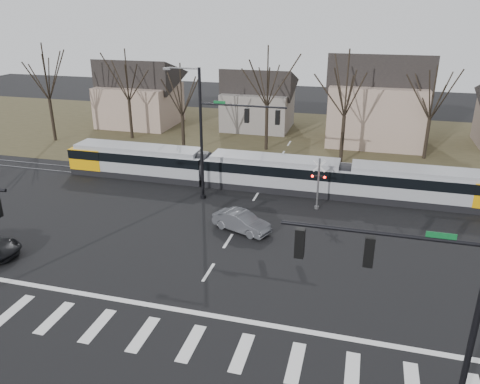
# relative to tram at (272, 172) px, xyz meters

# --- Properties ---
(ground) EXTENTS (140.00, 140.00, 0.00)m
(ground) POSITION_rel_tram_xyz_m (-0.89, -16.00, -1.51)
(ground) COLOR black
(grass_verge) EXTENTS (140.00, 28.00, 0.01)m
(grass_verge) POSITION_rel_tram_xyz_m (-0.89, 16.00, -1.51)
(grass_verge) COLOR #38331E
(grass_verge) RESTS_ON ground
(crosswalk) EXTENTS (27.00, 2.60, 0.01)m
(crosswalk) POSITION_rel_tram_xyz_m (-0.89, -20.00, -1.51)
(crosswalk) COLOR silver
(crosswalk) RESTS_ON ground
(stop_line) EXTENTS (28.00, 0.35, 0.01)m
(stop_line) POSITION_rel_tram_xyz_m (-0.89, -17.80, -1.51)
(stop_line) COLOR silver
(stop_line) RESTS_ON ground
(lane_dashes) EXTENTS (0.18, 30.00, 0.01)m
(lane_dashes) POSITION_rel_tram_xyz_m (-0.89, -0.00, -1.51)
(lane_dashes) COLOR silver
(lane_dashes) RESTS_ON ground
(rail_pair) EXTENTS (90.00, 1.52, 0.06)m
(rail_pair) POSITION_rel_tram_xyz_m (-0.89, -0.20, -1.48)
(rail_pair) COLOR #59595E
(rail_pair) RESTS_ON ground
(tram) EXTENTS (36.64, 2.72, 2.78)m
(tram) POSITION_rel_tram_xyz_m (0.00, 0.00, 0.00)
(tram) COLOR gray
(tram) RESTS_ON ground
(sedan) EXTENTS (4.21, 5.08, 1.35)m
(sedan) POSITION_rel_tram_xyz_m (-0.43, -8.30, -0.84)
(sedan) COLOR #47484D
(sedan) RESTS_ON ground
(signal_pole_near_right) EXTENTS (6.72, 0.44, 8.00)m
(signal_pole_near_right) POSITION_rel_tram_xyz_m (9.23, -22.00, 3.65)
(signal_pole_near_right) COLOR black
(signal_pole_near_right) RESTS_ON ground
(signal_pole_far) EXTENTS (9.28, 0.44, 10.20)m
(signal_pole_far) POSITION_rel_tram_xyz_m (-3.30, -3.50, 4.19)
(signal_pole_far) COLOR black
(signal_pole_far) RESTS_ON ground
(rail_crossing_signal) EXTENTS (1.08, 0.36, 4.00)m
(rail_crossing_signal) POSITION_rel_tram_xyz_m (4.11, -3.21, 0.37)
(rail_crossing_signal) COLOR #59595B
(rail_crossing_signal) RESTS_ON ground
(tree_row) EXTENTS (59.20, 7.20, 10.00)m
(tree_row) POSITION_rel_tram_xyz_m (1.11, 10.00, 3.49)
(tree_row) COLOR black
(tree_row) RESTS_ON ground
(house_a) EXTENTS (9.72, 8.64, 8.60)m
(house_a) POSITION_rel_tram_xyz_m (-20.89, 18.00, 2.95)
(house_a) COLOR gray
(house_a) RESTS_ON ground
(house_b) EXTENTS (8.64, 7.56, 7.65)m
(house_b) POSITION_rel_tram_xyz_m (-5.89, 20.00, 2.46)
(house_b) COLOR slate
(house_b) RESTS_ON ground
(house_c) EXTENTS (10.80, 8.64, 10.10)m
(house_c) POSITION_rel_tram_xyz_m (8.11, 17.00, 3.72)
(house_c) COLOR gray
(house_c) RESTS_ON ground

